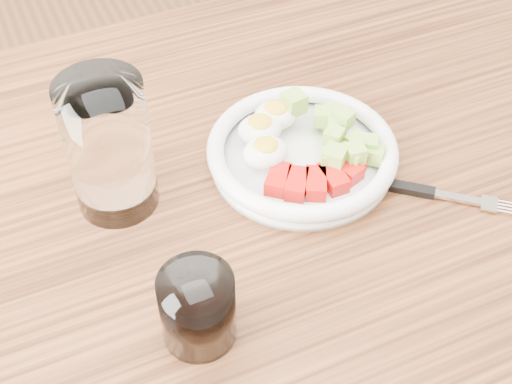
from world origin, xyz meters
TOP-DOWN VIEW (x-y plane):
  - dining_table at (0.00, 0.00)m, footprint 1.50×0.90m
  - bowl at (0.07, 0.06)m, footprint 0.23×0.23m
  - fork at (0.17, -0.04)m, footprint 0.17×0.14m
  - water_glass at (-0.15, 0.09)m, footprint 0.09×0.09m
  - coffee_glass at (-0.13, -0.12)m, footprint 0.07×0.07m

SIDE VIEW (x-z plane):
  - dining_table at x=0.00m, z-range 0.28..1.05m
  - fork at x=0.17m, z-range 0.77..0.78m
  - bowl at x=0.07m, z-range 0.76..0.82m
  - coffee_glass at x=-0.13m, z-range 0.77..0.85m
  - water_glass at x=-0.15m, z-range 0.77..0.94m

